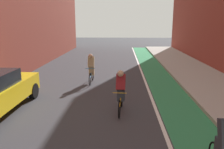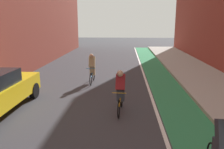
{
  "view_description": "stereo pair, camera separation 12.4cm",
  "coord_description": "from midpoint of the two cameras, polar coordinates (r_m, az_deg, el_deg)",
  "views": [
    {
      "loc": [
        1.35,
        3.45,
        3.23
      ],
      "look_at": [
        0.96,
        12.22,
        1.21
      ],
      "focal_mm": 36.87,
      "sensor_mm": 36.0,
      "label": 1
    },
    {
      "loc": [
        1.48,
        3.45,
        3.23
      ],
      "look_at": [
        0.96,
        12.22,
        1.21
      ],
      "focal_mm": 36.87,
      "sensor_mm": 36.0,
      "label": 2
    }
  ],
  "objects": [
    {
      "name": "sidewalk_right",
      "position": [
        13.36,
        22.46,
        -1.76
      ],
      "size": [
        3.26,
        35.2,
        0.14
      ],
      "primitive_type": "cube",
      "color": "#A8A59E",
      "rests_on": "ground"
    },
    {
      "name": "bike_lane_paint",
      "position": [
        12.75,
        12.1,
        -2.04
      ],
      "size": [
        1.6,
        35.2,
        0.0
      ],
      "primitive_type": "cube",
      "color": "#2D8451",
      "rests_on": "ground"
    },
    {
      "name": "lane_divider_stripe",
      "position": [
        12.63,
        8.07,
        -2.02
      ],
      "size": [
        0.12,
        35.2,
        0.0
      ],
      "primitive_type": "cube",
      "color": "white",
      "rests_on": "ground"
    },
    {
      "name": "cyclist_far",
      "position": [
        12.38,
        -5.44,
        1.58
      ],
      "size": [
        0.48,
        1.7,
        1.61
      ],
      "color": "black",
      "rests_on": "ground"
    },
    {
      "name": "cyclist_trailing",
      "position": [
        8.28,
        1.76,
        -4.08
      ],
      "size": [
        0.48,
        1.69,
        1.6
      ],
      "color": "black",
      "rests_on": "ground"
    },
    {
      "name": "ground_plane",
      "position": [
        10.74,
        -5.14,
        -4.62
      ],
      "size": [
        77.43,
        77.43,
        0.0
      ],
      "primitive_type": "plane",
      "color": "#38383D"
    }
  ]
}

